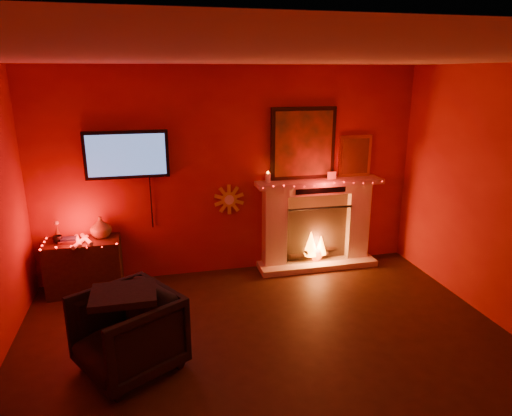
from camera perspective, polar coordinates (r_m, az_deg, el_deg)
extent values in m
plane|color=black|center=(4.27, 3.83, -21.04)|extent=(5.00, 5.00, 0.00)
plane|color=beige|center=(3.38, 4.75, 18.13)|extent=(5.00, 5.00, 0.00)
plane|color=maroon|center=(5.95, -3.00, 4.39)|extent=(5.00, 0.00, 5.00)
cube|color=beige|center=(6.47, 7.65, -6.92)|extent=(1.65, 0.40, 0.08)
cube|color=beige|center=(6.18, 2.32, -2.78)|extent=(0.30, 0.22, 0.95)
cube|color=beige|center=(6.59, 12.43, -1.92)|extent=(0.30, 0.22, 0.95)
cube|color=beige|center=(6.21, 7.73, 2.41)|extent=(1.50, 0.22, 0.14)
cube|color=beige|center=(6.13, 7.96, 3.19)|extent=(1.72, 0.34, 0.06)
cube|color=#906D54|center=(6.42, 7.35, -2.18)|extent=(0.90, 0.10, 0.95)
cube|color=black|center=(6.29, 7.90, -3.43)|extent=(0.90, 0.02, 0.78)
cylinder|color=black|center=(6.45, 6.66, -5.99)|extent=(0.55, 0.09, 0.09)
cylinder|color=black|center=(6.50, 8.12, -5.28)|extent=(0.51, 0.18, 0.08)
cone|color=orange|center=(6.39, 6.89, -4.40)|extent=(0.20, 0.20, 0.34)
cone|color=orange|center=(6.46, 8.10, -4.58)|extent=(0.16, 0.16, 0.26)
sphere|color=#FF3F07|center=(6.47, 7.50, -5.74)|extent=(0.18, 0.18, 0.18)
cube|color=black|center=(6.09, 5.92, 8.01)|extent=(0.88, 0.05, 0.95)
cube|color=#B84E18|center=(6.06, 6.01, 7.97)|extent=(0.78, 0.01, 0.85)
cube|color=gold|center=(6.41, 12.24, 6.39)|extent=(0.46, 0.04, 0.56)
cube|color=olive|center=(6.39, 12.33, 6.35)|extent=(0.38, 0.01, 0.48)
cylinder|color=beige|center=(5.94, 1.50, 3.81)|extent=(0.07, 0.07, 0.12)
cube|color=white|center=(6.21, 9.45, 4.04)|extent=(0.12, 0.01, 0.10)
cube|color=black|center=(5.76, -15.86, 6.43)|extent=(1.00, 0.06, 0.58)
cube|color=#4267AB|center=(5.73, -15.87, 6.37)|extent=(0.92, 0.01, 0.50)
cylinder|color=black|center=(5.91, -12.97, 0.69)|extent=(0.02, 0.02, 0.66)
cylinder|color=gold|center=(6.00, -3.38, 1.06)|extent=(0.20, 0.03, 0.20)
cylinder|color=white|center=(5.99, -3.36, 1.03)|extent=(0.13, 0.01, 0.13)
cube|color=black|center=(6.00, -20.65, -6.82)|extent=(0.87, 0.44, 0.66)
imported|color=brown|center=(5.87, -18.84, -2.28)|extent=(0.25, 0.25, 0.26)
imported|color=black|center=(5.90, -23.56, -3.61)|extent=(0.11, 0.11, 0.09)
cylinder|color=white|center=(5.82, -21.36, -3.85)|extent=(0.13, 0.38, 0.05)
cylinder|color=white|center=(5.77, -21.12, -4.00)|extent=(0.16, 0.38, 0.05)
cylinder|color=white|center=(5.83, -20.43, -3.70)|extent=(0.19, 0.37, 0.05)
cube|color=#521817|center=(5.88, -22.47, -3.87)|extent=(0.20, 0.14, 0.03)
cube|color=#202D4A|center=(5.87, -22.39, -3.58)|extent=(0.17, 0.12, 0.02)
imported|color=black|center=(4.38, -15.76, -14.76)|extent=(1.11, 1.10, 0.74)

